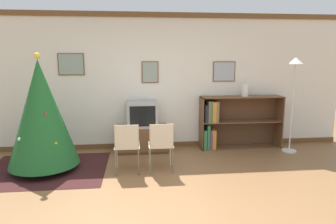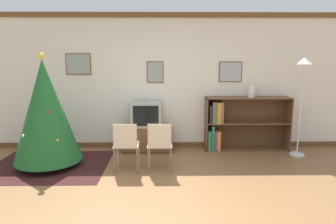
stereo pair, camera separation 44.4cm
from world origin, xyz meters
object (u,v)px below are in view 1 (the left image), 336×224
Objects in this scene: folding_chair_left at (127,145)px; bookshelf at (228,123)px; christmas_tree at (41,113)px; standing_lamp at (294,80)px; folding_chair_right at (161,144)px; vase at (245,90)px; tv_console at (143,139)px; television at (142,114)px.

bookshelf is (2.01, 1.18, 0.05)m from folding_chair_left.
christmas_tree reaches higher than folding_chair_left.
bookshelf is at bearing 161.30° from standing_lamp.
bookshelf is (1.46, 1.18, 0.05)m from folding_chair_right.
tv_console is at bearing -178.10° from vase.
folding_chair_left is 2.72m from vase.
folding_chair_left is 1.00× the size of folding_chair_right.
television reaches higher than folding_chair_right.
christmas_tree is 1.84m from television.
vase is at bearing 26.68° from folding_chair_left.
television reaches higher than tv_console.
tv_console is 2.27m from vase.
folding_chair_right is 0.45× the size of standing_lamp.
vase reaches higher than tv_console.
folding_chair_right is 2.89m from standing_lamp.
standing_lamp is (3.16, 0.79, 0.94)m from folding_chair_left.
tv_console is at bearing 90.00° from television.
christmas_tree reaches higher than standing_lamp.
folding_chair_left reaches higher than tv_console.
tv_console is at bearing 173.77° from standing_lamp.
standing_lamp is (2.89, -0.31, 0.66)m from television.
folding_chair_left and folding_chair_right have the same top height.
standing_lamp reaches higher than vase.
folding_chair_right is (0.27, -1.11, -0.28)m from television.
christmas_tree is 7.53× the size of vase.
christmas_tree reaches higher than vase.
folding_chair_right is 3.23× the size of vase.
tv_console is 0.50m from television.
television is at bearing 27.01° from christmas_tree.
television is 1.17m from folding_chair_right.
folding_chair_left is (1.36, -0.28, -0.49)m from christmas_tree.
folding_chair_left is at bearing -103.81° from tv_console.
standing_lamp is (2.61, 0.79, 0.94)m from folding_chair_right.
vase is at bearing 1.90° from tv_console.
television is at bearing 103.84° from folding_chair_right.
tv_console is at bearing -177.55° from bookshelf.
standing_lamp is at bearing 6.54° from christmas_tree.
tv_console is 1.22× the size of folding_chair_left.
christmas_tree reaches higher than tv_console.
bookshelf is at bearing 15.09° from christmas_tree.
tv_console is (1.63, 0.83, -0.70)m from christmas_tree.
christmas_tree is 1.90× the size of tv_console.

